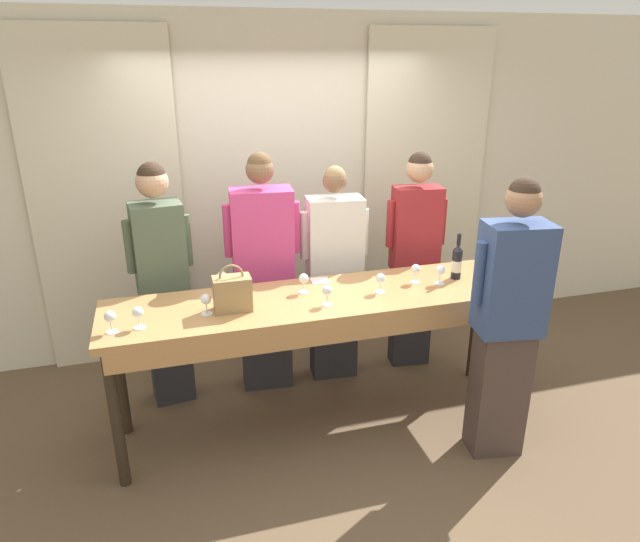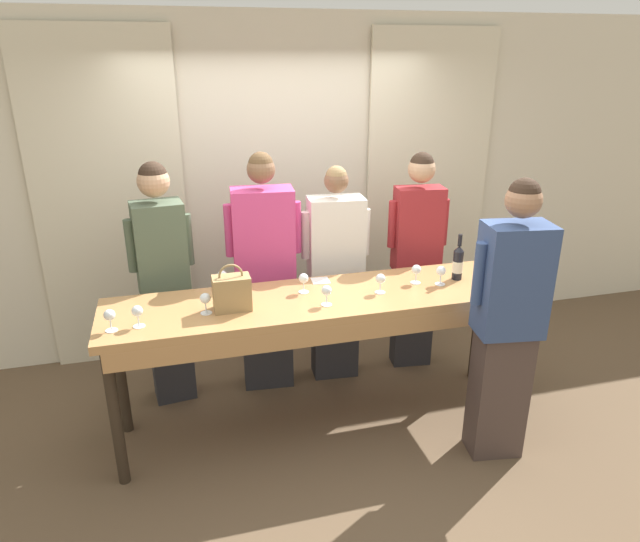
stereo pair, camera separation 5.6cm
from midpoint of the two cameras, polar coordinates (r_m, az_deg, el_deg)
name	(u,v)px [view 1 (the left image)]	position (r m, az deg, el deg)	size (l,w,h in m)	color
ground_plane	(323,421)	(4.25, -0.13, -14.78)	(18.00, 18.00, 0.00)	brown
wall_back	(276,187)	(4.95, -4.75, 8.33)	(12.00, 0.06, 2.80)	beige
curtain_panel_left	(108,207)	(4.82, -20.73, 6.01)	(1.15, 0.03, 2.69)	beige
curtain_panel_right	(424,186)	(5.33, 10.07, 8.40)	(1.15, 0.03, 2.69)	beige
tasting_bar	(324,311)	(3.77, -0.04, -4.04)	(2.84, 0.68, 0.99)	#B27F4C
wine_bottle	(457,262)	(4.11, 13.15, 0.88)	(0.07, 0.07, 0.33)	black
handbag	(232,293)	(3.56, -9.21, -2.18)	(0.23, 0.14, 0.30)	#997A4C
wine_glass_front_left	(138,313)	(3.46, -18.19, -4.04)	(0.07, 0.07, 0.13)	white
wine_glass_front_mid	(380,279)	(3.79, 5.64, -0.82)	(0.07, 0.07, 0.13)	white
wine_glass_front_right	(416,270)	(3.99, 9.15, 0.12)	(0.07, 0.07, 0.13)	white
wine_glass_center_left	(222,277)	(3.87, -10.19, -0.58)	(0.07, 0.07, 0.13)	white
wine_glass_center_mid	(440,271)	(3.99, 11.54, 0.00)	(0.07, 0.07, 0.13)	white
wine_glass_center_right	(206,300)	(3.54, -11.80, -2.87)	(0.07, 0.07, 0.13)	white
wine_glass_back_left	(110,318)	(3.46, -20.69, -4.38)	(0.07, 0.07, 0.13)	white
wine_glass_back_mid	(327,291)	(3.59, 0.27, -2.05)	(0.07, 0.07, 0.13)	white
wine_glass_back_right	(304,279)	(3.77, -2.08, -0.84)	(0.07, 0.07, 0.13)	white
napkin	(320,281)	(3.99, -0.40, -0.97)	(0.13, 0.13, 0.00)	white
guest_olive_jacket	(163,283)	(4.22, -15.82, -1.12)	(0.46, 0.30, 1.81)	#28282D
guest_pink_top	(264,274)	(4.28, -6.02, -0.33)	(0.56, 0.30, 1.84)	#28282D
guest_cream_sweater	(334,275)	(4.42, 1.05, -0.39)	(0.53, 0.28, 1.72)	#28282D
guest_striped_shirt	(414,257)	(4.63, 9.05, 1.37)	(0.49, 0.25, 1.79)	#28282D
host_pouring	(508,321)	(3.69, 17.83, -4.77)	(0.50, 0.32, 1.84)	#473833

